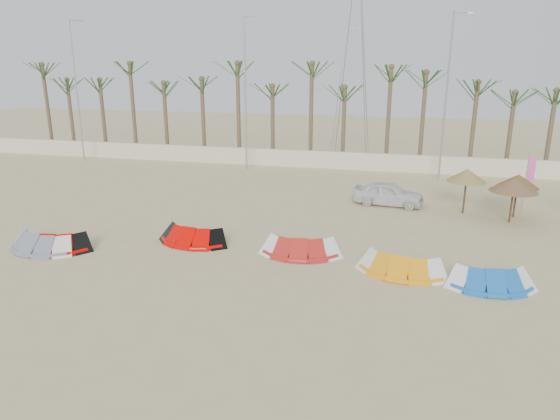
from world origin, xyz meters
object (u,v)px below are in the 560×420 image
(kite_red_right, at_px, (302,244))
(kite_orange, at_px, (401,262))
(parasol_left, at_px, (467,175))
(kite_red_mid, at_px, (194,233))
(parasol_right, at_px, (518,181))
(kite_grey, at_px, (44,239))
(car, at_px, (388,194))
(kite_blue, at_px, (491,275))
(kite_red_left, at_px, (55,239))
(parasol_mid, at_px, (514,185))

(kite_red_right, height_order, kite_orange, same)
(kite_red_right, distance_m, parasol_left, 10.88)
(kite_red_mid, height_order, parasol_right, parasol_right)
(kite_red_mid, bearing_deg, kite_red_right, -2.93)
(parasol_left, bearing_deg, kite_red_right, -133.42)
(kite_grey, xyz_separation_m, car, (14.54, 10.59, 0.25))
(parasol_right, bearing_deg, car, 173.26)
(kite_grey, xyz_separation_m, parasol_right, (21.11, 9.81, 1.55))
(kite_red_mid, height_order, car, car)
(kite_red_right, bearing_deg, car, 68.48)
(kite_red_right, distance_m, kite_blue, 7.55)
(kite_grey, xyz_separation_m, kite_blue, (18.57, 0.52, -0.00))
(car, bearing_deg, parasol_right, -90.09)
(kite_red_mid, relative_size, kite_red_right, 1.00)
(kite_blue, bearing_deg, kite_red_left, -178.62)
(kite_grey, xyz_separation_m, kite_red_mid, (6.13, 2.34, -0.00))
(kite_red_left, xyz_separation_m, kite_orange, (14.85, 0.97, -0.00))
(kite_red_right, relative_size, car, 0.87)
(kite_red_left, relative_size, parasol_mid, 1.52)
(parasol_left, distance_m, parasol_mid, 2.42)
(kite_red_mid, relative_size, kite_blue, 1.07)
(kite_blue, bearing_deg, parasol_mid, 75.39)
(kite_red_mid, bearing_deg, kite_red_left, -158.14)
(kite_grey, relative_size, kite_orange, 1.01)
(kite_red_mid, distance_m, parasol_right, 16.81)
(kite_red_right, relative_size, parasol_left, 1.39)
(kite_orange, bearing_deg, parasol_left, 69.99)
(kite_red_left, xyz_separation_m, kite_blue, (18.06, 0.44, -0.00))
(parasol_left, bearing_deg, parasol_mid, -27.27)
(kite_red_mid, height_order, kite_red_right, same)
(car, bearing_deg, kite_red_right, 165.14)
(parasol_right, bearing_deg, kite_orange, -123.27)
(kite_red_mid, bearing_deg, parasol_mid, 23.81)
(kite_red_left, relative_size, kite_blue, 1.12)
(kite_grey, xyz_separation_m, parasol_mid, (20.72, 8.78, 1.57))
(kite_grey, bearing_deg, car, 36.06)
(kite_red_right, relative_size, parasol_mid, 1.45)
(kite_red_left, height_order, parasol_left, parasol_left)
(kite_red_left, relative_size, parasol_left, 1.46)
(kite_grey, distance_m, parasol_left, 21.11)
(kite_blue, distance_m, parasol_mid, 8.68)
(kite_grey, height_order, kite_red_right, same)
(parasol_mid, bearing_deg, kite_blue, -104.61)
(kite_red_mid, height_order, kite_orange, same)
(kite_red_right, xyz_separation_m, kite_blue, (7.38, -1.56, -0.00))
(kite_red_left, distance_m, kite_blue, 18.06)
(kite_blue, bearing_deg, parasol_right, 74.74)
(kite_grey, relative_size, kite_red_mid, 1.05)
(kite_red_left, bearing_deg, parasol_right, 25.29)
(kite_red_left, distance_m, kite_red_right, 10.86)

